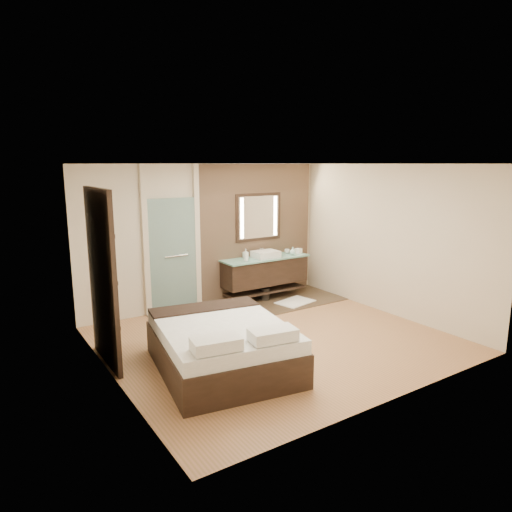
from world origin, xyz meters
TOP-DOWN VIEW (x-y plane):
  - floor at (0.00, 0.00)m, footprint 5.00×5.00m
  - tile_strip at (0.60, 1.60)m, footprint 3.80×1.30m
  - stone_wall at (1.10, 2.21)m, footprint 2.60×0.08m
  - vanity at (1.10, 1.92)m, footprint 1.85×0.55m
  - mirror_unit at (1.10, 2.16)m, footprint 1.06×0.04m
  - frosted_door at (-0.75, 2.20)m, footprint 1.10×0.12m
  - shoji_partition at (-2.43, 0.60)m, footprint 0.06×1.20m
  - bed at (-1.19, -0.44)m, footprint 1.93×2.26m
  - bath_mat at (1.45, 1.36)m, footprint 0.81×0.64m
  - waste_bin at (1.05, 1.85)m, footprint 0.22×0.22m
  - tissue_box at (1.92, 1.89)m, footprint 0.15×0.15m
  - soap_bottle_a at (0.58, 1.79)m, footprint 0.09×0.09m
  - soap_bottle_b at (0.71, 2.03)m, footprint 0.09×0.10m
  - soap_bottle_c at (1.71, 1.81)m, footprint 0.13×0.13m
  - cup at (1.72, 2.01)m, footprint 0.11×0.11m

SIDE VIEW (x-z plane):
  - floor at x=0.00m, z-range 0.00..0.00m
  - tile_strip at x=0.60m, z-range 0.00..0.01m
  - bath_mat at x=1.45m, z-range 0.01..0.03m
  - waste_bin at x=1.05m, z-range 0.00..0.26m
  - bed at x=-1.19m, z-range -0.07..0.71m
  - vanity at x=1.10m, z-range 0.14..1.02m
  - cup at x=1.72m, z-range 0.86..0.95m
  - tissue_box at x=1.92m, z-range 0.86..0.97m
  - soap_bottle_c at x=1.71m, z-range 0.86..1.03m
  - soap_bottle_b at x=0.71m, z-range 0.86..1.06m
  - soap_bottle_a at x=0.58m, z-range 0.86..1.07m
  - frosted_door at x=-0.75m, z-range -0.21..2.49m
  - shoji_partition at x=-2.43m, z-range 0.01..2.41m
  - stone_wall at x=1.10m, z-range 0.00..2.70m
  - mirror_unit at x=1.10m, z-range 1.17..2.13m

